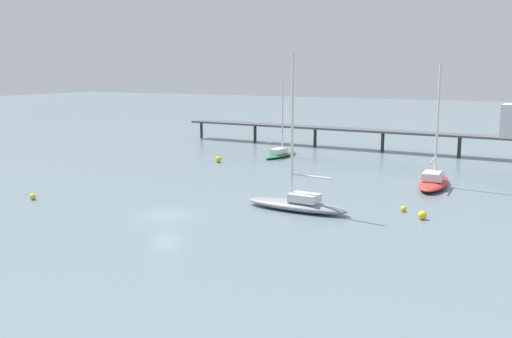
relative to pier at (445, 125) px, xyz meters
name	(u,v)px	position (x,y,z in m)	size (l,w,h in m)	color
ground_plane	(166,216)	(-14.61, -46.62, -4.44)	(400.00, 400.00, 0.00)	slate
pier	(445,125)	(0.00, 0.00, 0.00)	(57.99, 5.97, 7.69)	#4C4C51
sailboat_gray	(297,202)	(-5.39, -39.70, -3.70)	(9.81, 2.91, 13.72)	gray
sailboat_red	(434,180)	(3.20, -23.47, -3.71)	(3.36, 9.71, 12.95)	red
sailboat_green	(280,152)	(-20.32, -11.93, -3.80)	(2.77, 7.97, 10.98)	#287F4C
mooring_buoy_near	(422,215)	(5.06, -37.65, -4.08)	(0.73, 0.73, 0.73)	yellow
mooring_buoy_inner	(403,209)	(3.02, -35.73, -4.19)	(0.50, 0.50, 0.50)	yellow
mooring_buoy_mid	(218,159)	(-25.53, -20.31, -4.03)	(0.83, 0.83, 0.83)	yellow
mooring_buoy_outer	(33,197)	(-29.51, -47.66, -4.14)	(0.60, 0.60, 0.60)	yellow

